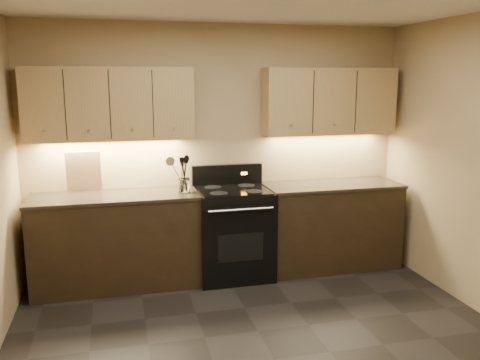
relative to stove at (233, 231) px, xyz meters
name	(u,v)px	position (x,y,z in m)	size (l,w,h in m)	color
floor	(274,360)	(-0.08, -1.68, -0.48)	(4.00, 4.00, 0.00)	black
wall_back	(219,149)	(-0.08, 0.32, 0.82)	(4.00, 0.04, 2.60)	tan
counter_left	(117,241)	(-1.18, 0.02, -0.01)	(1.62, 0.62, 0.93)	black
counter_right	(330,225)	(1.10, 0.02, -0.01)	(1.46, 0.62, 0.93)	black
stove	(233,231)	(0.00, 0.00, 0.00)	(0.76, 0.68, 1.14)	black
upper_cab_left	(110,104)	(-1.18, 0.17, 1.32)	(1.60, 0.30, 0.70)	tan
upper_cab_right	(329,101)	(1.10, 0.17, 1.32)	(1.44, 0.30, 0.70)	tan
outlet_plate	(93,171)	(-1.38, 0.31, 0.64)	(0.09, 0.01, 0.12)	#B2B5BA
utensil_crock	(184,186)	(-0.50, -0.01, 0.52)	(0.12, 0.12, 0.14)	white
cutting_board	(84,171)	(-1.47, 0.25, 0.66)	(0.34, 0.02, 0.43)	tan
wooden_spoon	(180,175)	(-0.54, -0.02, 0.62)	(0.06, 0.06, 0.32)	tan
black_spoon	(183,173)	(-0.51, 0.02, 0.64)	(0.06, 0.06, 0.35)	black
black_turner	(186,173)	(-0.48, -0.03, 0.64)	(0.08, 0.08, 0.35)	black
steel_skimmer	(186,173)	(-0.48, -0.02, 0.64)	(0.09, 0.09, 0.35)	silver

